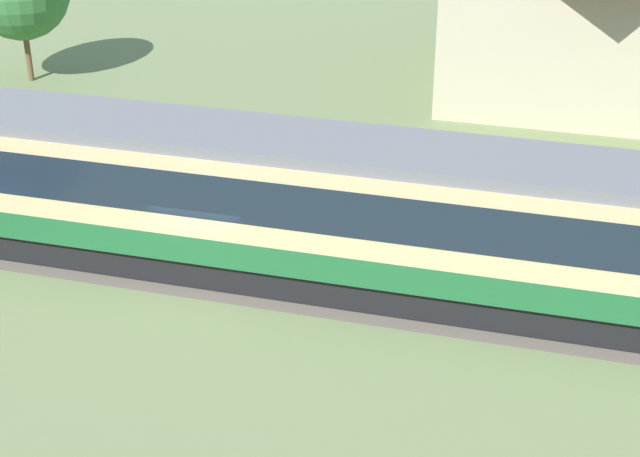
# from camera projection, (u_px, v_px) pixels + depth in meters

# --- Properties ---
(ground_plane) EXTENTS (600.00, 600.00, 0.00)m
(ground_plane) POSITION_uv_depth(u_px,v_px,m) (210.00, 279.00, 27.10)
(ground_plane) COLOR #707F51
(passenger_train) EXTENTS (66.20, 3.05, 4.23)m
(passenger_train) POSITION_uv_depth(u_px,v_px,m) (354.00, 209.00, 25.69)
(passenger_train) COLOR #1E6033
(passenger_train) RESTS_ON ground_plane
(railway_track) EXTENTS (131.57, 3.60, 0.04)m
(railway_track) POSITION_uv_depth(u_px,v_px,m) (333.00, 283.00, 26.89)
(railway_track) COLOR #665B51
(railway_track) RESTS_ON ground_plane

